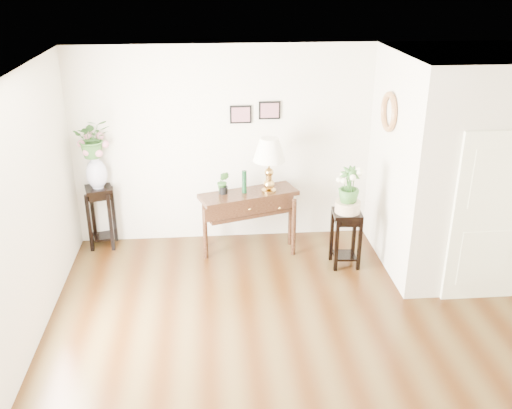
{
  "coord_description": "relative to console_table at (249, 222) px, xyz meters",
  "views": [
    {
      "loc": [
        -1.11,
        -4.95,
        3.78
      ],
      "look_at": [
        -0.56,
        1.3,
        1.11
      ],
      "focal_mm": 40.0,
      "sensor_mm": 36.0,
      "label": 1
    }
  ],
  "objects": [
    {
      "name": "art_print_left",
      "position": [
        -0.07,
        0.5,
        1.4
      ],
      "size": [
        0.3,
        0.02,
        0.25
      ],
      "primitive_type": "cube",
      "color": "black",
      "rests_on": "wall_back"
    },
    {
      "name": "plant_stand_b",
      "position": [
        1.25,
        -0.51,
        -0.06
      ],
      "size": [
        0.39,
        0.39,
        0.78
      ],
      "primitive_type": "cube",
      "rotation": [
        0.0,
        0.0,
        -0.07
      ],
      "color": "black",
      "rests_on": "floor"
    },
    {
      "name": "green_vase",
      "position": [
        -0.06,
        0.0,
        0.62
      ],
      "size": [
        0.07,
        0.07,
        0.31
      ],
      "primitive_type": "cylinder",
      "rotation": [
        0.0,
        0.0,
        0.0
      ],
      "color": "black",
      "rests_on": "console_table"
    },
    {
      "name": "floor",
      "position": [
        0.58,
        -2.23,
        -0.45
      ],
      "size": [
        6.0,
        5.5,
        0.02
      ],
      "primitive_type": "cube",
      "color": "#443217",
      "rests_on": "ground"
    },
    {
      "name": "wall_left",
      "position": [
        -2.42,
        -2.23,
        0.95
      ],
      "size": [
        0.02,
        5.5,
        2.8
      ],
      "primitive_type": "cube",
      "color": "beige",
      "rests_on": "ground"
    },
    {
      "name": "console_table",
      "position": [
        0.0,
        0.0,
        0.0
      ],
      "size": [
        1.41,
        0.83,
        0.89
      ],
      "primitive_type": "cube",
      "rotation": [
        0.0,
        0.0,
        0.31
      ],
      "color": "black",
      "rests_on": "floor"
    },
    {
      "name": "wall_back",
      "position": [
        0.58,
        0.52,
        0.95
      ],
      "size": [
        6.0,
        0.02,
        2.8
      ],
      "primitive_type": "cube",
      "color": "beige",
      "rests_on": "ground"
    },
    {
      "name": "art_print_right",
      "position": [
        0.33,
        0.5,
        1.45
      ],
      "size": [
        0.3,
        0.02,
        0.25
      ],
      "primitive_type": "cube",
      "color": "black",
      "rests_on": "wall_back"
    },
    {
      "name": "narcissus",
      "position": [
        1.25,
        -0.51,
        0.7
      ],
      "size": [
        0.34,
        0.34,
        0.49
      ],
      "primitive_type": "imported",
      "rotation": [
        0.0,
        0.0,
        -0.26
      ],
      "color": "#2F6026",
      "rests_on": "ceramic_bowl"
    },
    {
      "name": "ceiling",
      "position": [
        0.58,
        -2.23,
        2.35
      ],
      "size": [
        6.0,
        5.5,
        0.02
      ],
      "primitive_type": "cube",
      "color": "white",
      "rests_on": "ground"
    },
    {
      "name": "potted_plant",
      "position": [
        -0.34,
        0.0,
        0.6
      ],
      "size": [
        0.19,
        0.17,
        0.3
      ],
      "primitive_type": "imported",
      "rotation": [
        0.0,
        0.0,
        -0.23
      ],
      "color": "#2F6026",
      "rests_on": "console_table"
    },
    {
      "name": "lily_arrangement",
      "position": [
        -2.07,
        0.34,
        1.13
      ],
      "size": [
        0.56,
        0.51,
        0.54
      ],
      "primitive_type": "imported",
      "rotation": [
        0.0,
        0.0,
        0.22
      ],
      "color": "#2F6026",
      "rests_on": "porcelain_vase"
    },
    {
      "name": "table_lamp",
      "position": [
        0.28,
        0.0,
        0.8
      ],
      "size": [
        0.45,
        0.45,
        0.77
      ],
      "primitive_type": "cube",
      "rotation": [
        0.0,
        0.0,
        0.04
      ],
      "color": "#B38B47",
      "rests_on": "console_table"
    },
    {
      "name": "door",
      "position": [
        2.68,
        -1.45,
        0.6
      ],
      "size": [
        0.9,
        0.05,
        2.1
      ],
      "primitive_type": "cube",
      "color": "white",
      "rests_on": "floor"
    },
    {
      "name": "wall_ornament",
      "position": [
        1.74,
        -0.33,
        1.6
      ],
      "size": [
        0.07,
        0.51,
        0.51
      ],
      "primitive_type": "torus",
      "rotation": [
        0.0,
        1.57,
        0.0
      ],
      "color": "tan",
      "rests_on": "partition"
    },
    {
      "name": "partition",
      "position": [
        2.68,
        -0.45,
        0.95
      ],
      "size": [
        1.8,
        1.95,
        2.8
      ],
      "primitive_type": "cube",
      "color": "beige",
      "rests_on": "floor"
    },
    {
      "name": "porcelain_vase",
      "position": [
        -2.07,
        0.34,
        0.68
      ],
      "size": [
        0.37,
        0.37,
        0.5
      ],
      "primitive_type": null,
      "rotation": [
        0.0,
        0.0,
        -0.36
      ],
      "color": "silver",
      "rests_on": "plant_stand_a"
    },
    {
      "name": "plant_stand_a",
      "position": [
        -2.07,
        0.34,
        0.01
      ],
      "size": [
        0.43,
        0.43,
        0.9
      ],
      "primitive_type": "cube",
      "rotation": [
        0.0,
        0.0,
        0.26
      ],
      "color": "black",
      "rests_on": "floor"
    },
    {
      "name": "ceramic_bowl",
      "position": [
        1.25,
        -0.51,
        0.41
      ],
      "size": [
        0.42,
        0.42,
        0.15
      ],
      "primitive_type": "cylinder",
      "rotation": [
        0.0,
        0.0,
        -0.36
      ],
      "color": "beige",
      "rests_on": "plant_stand_b"
    }
  ]
}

